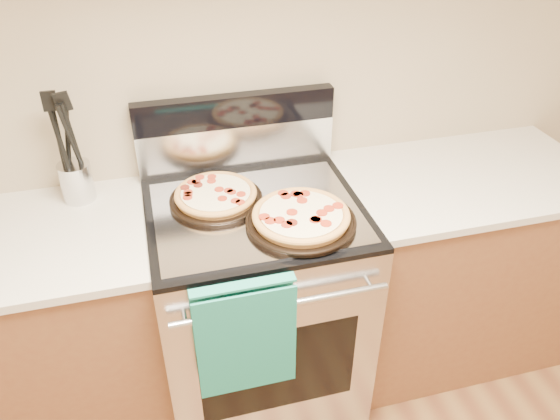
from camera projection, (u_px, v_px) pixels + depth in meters
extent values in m
plane|color=tan|center=(230.00, 57.00, 1.96)|extent=(4.00, 0.00, 4.00)
cube|color=#B7B7BC|center=(258.00, 305.00, 2.19)|extent=(0.76, 0.68, 0.90)
cube|color=black|center=(279.00, 370.00, 1.92)|extent=(0.56, 0.01, 0.40)
cube|color=black|center=(255.00, 210.00, 1.93)|extent=(0.76, 0.68, 0.02)
cube|color=silver|center=(237.00, 146.00, 2.12)|extent=(0.76, 0.06, 0.18)
cube|color=black|center=(235.00, 110.00, 2.04)|extent=(0.76, 0.06, 0.12)
cylinder|color=silver|center=(282.00, 305.00, 1.69)|extent=(0.70, 0.03, 0.03)
cube|color=gray|center=(257.00, 212.00, 1.90)|extent=(0.70, 0.55, 0.01)
cube|color=brown|center=(26.00, 344.00, 2.03)|extent=(1.00, 0.62, 0.88)
cube|color=brown|center=(451.00, 266.00, 2.41)|extent=(1.00, 0.62, 0.88)
cube|color=beige|center=(471.00, 177.00, 2.15)|extent=(1.02, 0.64, 0.03)
cylinder|color=silver|center=(77.00, 182.00, 1.96)|extent=(0.12, 0.12, 0.14)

